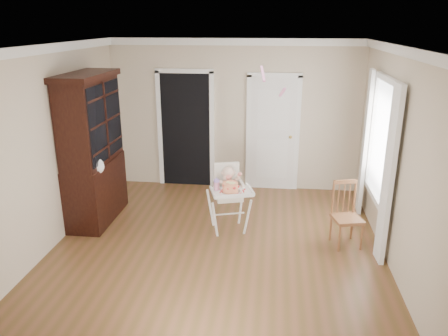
# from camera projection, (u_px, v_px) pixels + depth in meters

# --- Properties ---
(floor) EXTENTS (5.00, 5.00, 0.00)m
(floor) POSITION_uv_depth(u_px,v_px,m) (216.00, 250.00, 5.96)
(floor) COLOR brown
(floor) RESTS_ON ground
(ceiling) EXTENTS (5.00, 5.00, 0.00)m
(ceiling) POSITION_uv_depth(u_px,v_px,m) (215.00, 46.00, 5.10)
(ceiling) COLOR white
(ceiling) RESTS_ON wall_back
(wall_back) EXTENTS (4.50, 0.00, 4.50)m
(wall_back) POSITION_uv_depth(u_px,v_px,m) (234.00, 116.00, 7.88)
(wall_back) COLOR beige
(wall_back) RESTS_ON floor
(wall_left) EXTENTS (0.00, 5.00, 5.00)m
(wall_left) POSITION_uv_depth(u_px,v_px,m) (48.00, 150.00, 5.78)
(wall_left) COLOR beige
(wall_left) RESTS_ON floor
(wall_right) EXTENTS (0.00, 5.00, 5.00)m
(wall_right) POSITION_uv_depth(u_px,v_px,m) (399.00, 163.00, 5.28)
(wall_right) COLOR beige
(wall_right) RESTS_ON floor
(crown_molding) EXTENTS (4.50, 5.00, 0.12)m
(crown_molding) POSITION_uv_depth(u_px,v_px,m) (215.00, 51.00, 5.12)
(crown_molding) COLOR white
(crown_molding) RESTS_ON ceiling
(doorway) EXTENTS (1.06, 0.05, 2.22)m
(doorway) POSITION_uv_depth(u_px,v_px,m) (186.00, 128.00, 8.05)
(doorway) COLOR black
(doorway) RESTS_ON wall_back
(closet_door) EXTENTS (0.96, 0.09, 2.13)m
(closet_door) POSITION_uv_depth(u_px,v_px,m) (273.00, 135.00, 7.88)
(closet_door) COLOR white
(closet_door) RESTS_ON wall_back
(window_right) EXTENTS (0.13, 1.84, 2.30)m
(window_right) POSITION_uv_depth(u_px,v_px,m) (379.00, 149.00, 6.06)
(window_right) COLOR white
(window_right) RESTS_ON wall_right
(high_chair) EXTENTS (0.76, 0.86, 1.02)m
(high_chair) POSITION_uv_depth(u_px,v_px,m) (229.00, 190.00, 6.36)
(high_chair) COLOR white
(high_chair) RESTS_ON floor
(baby) EXTENTS (0.32, 0.23, 0.42)m
(baby) POSITION_uv_depth(u_px,v_px,m) (228.00, 181.00, 6.34)
(baby) COLOR beige
(baby) RESTS_ON high_chair
(cake) EXTENTS (0.29, 0.29, 0.13)m
(cake) POSITION_uv_depth(u_px,v_px,m) (230.00, 187.00, 6.09)
(cake) COLOR silver
(cake) RESTS_ON high_chair
(sippy_cup) EXTENTS (0.08, 0.08, 0.20)m
(sippy_cup) POSITION_uv_depth(u_px,v_px,m) (217.00, 184.00, 6.13)
(sippy_cup) COLOR pink
(sippy_cup) RESTS_ON high_chair
(china_cabinet) EXTENTS (0.60, 1.35, 2.28)m
(china_cabinet) POSITION_uv_depth(u_px,v_px,m) (93.00, 149.00, 6.58)
(china_cabinet) COLOR black
(china_cabinet) RESTS_ON floor
(dining_chair) EXTENTS (0.45, 0.45, 0.91)m
(dining_chair) POSITION_uv_depth(u_px,v_px,m) (346.00, 216.00, 6.01)
(dining_chair) COLOR brown
(dining_chair) RESTS_ON floor
(streamer) EXTENTS (0.09, 0.49, 0.15)m
(streamer) POSITION_uv_depth(u_px,v_px,m) (263.00, 74.00, 5.47)
(streamer) COLOR #FF93CE
(streamer) RESTS_ON ceiling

